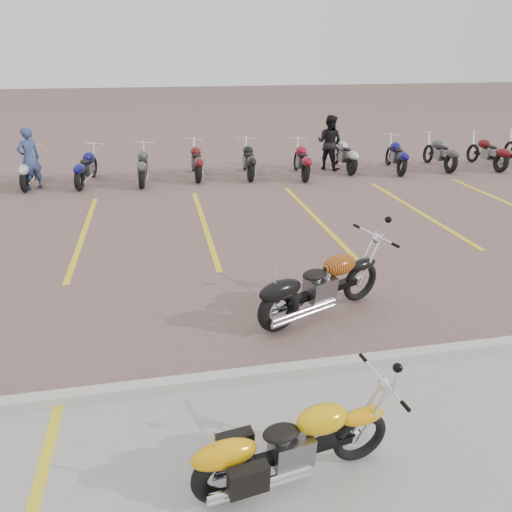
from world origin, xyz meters
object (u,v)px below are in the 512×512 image
Objects in this scene: yellow_cruiser at (289,447)px; flame_cruiser at (318,288)px; person_b at (329,143)px; person_a at (29,159)px.

yellow_cruiser is 3.22m from flame_cruiser.
yellow_cruiser is 1.10× the size of person_b.
person_b is (9.28, 0.77, 0.01)m from person_a.
flame_cruiser is at bearing 113.78° from person_b.
yellow_cruiser is at bearing 113.17° from person_b.
person_a reaches higher than flame_cruiser.
person_b reaches higher than person_a.
person_b reaches higher than flame_cruiser.
person_a is (-4.56, 11.81, 0.49)m from yellow_cruiser.
person_b is at bearing 60.33° from yellow_cruiser.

